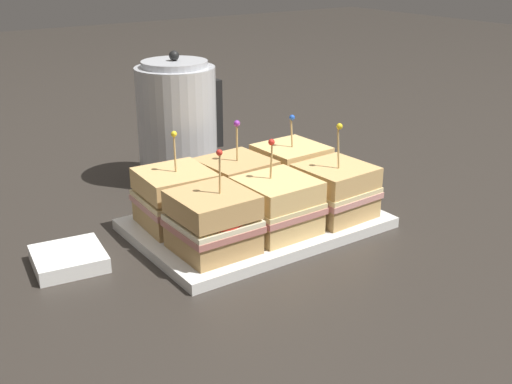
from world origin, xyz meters
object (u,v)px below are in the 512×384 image
Objects in this scene: kettle_steel at (178,123)px; sandwich_front_center at (276,206)px; sandwich_back_center at (235,184)px; sandwich_front_right at (335,191)px; sandwich_front_left at (213,222)px; serving_platter at (256,223)px; napkin_stack at (69,259)px; sandwich_back_left at (176,198)px; sandwich_back_right at (291,170)px.

sandwich_front_center is at bearing -91.67° from kettle_steel.
sandwich_front_right is at bearing -45.69° from sandwich_back_center.
kettle_steel is (0.13, 0.35, 0.06)m from sandwich_front_left.
napkin_stack reaches higher than serving_platter.
kettle_steel is at bearing 108.03° from sandwich_front_right.
serving_platter is 1.54× the size of kettle_steel.
serving_platter is at bearing 152.64° from sandwich_front_right.
sandwich_back_left is 0.12m from sandwich_back_center.
sandwich_back_left reaches higher than napkin_stack.
sandwich_front_left is 0.61× the size of kettle_steel.
serving_platter is at bearing 87.90° from sandwich_front_center.
sandwich_front_right is (0.12, -0.06, 0.05)m from serving_platter.
napkin_stack is (-0.44, 0.11, -0.05)m from sandwich_front_right.
sandwich_back_left is (-0.12, 0.12, 0.00)m from sandwich_front_center.
serving_platter is 0.08m from sandwich_back_center.
sandwich_back_center is at bearing 45.56° from sandwich_front_left.
sandwich_back_right reaches higher than serving_platter.
sandwich_front_left is 0.23m from napkin_stack.
sandwich_back_right is 1.31× the size of napkin_stack.
sandwich_front_left is 0.12m from sandwich_front_center.
serving_platter is at bearing -89.07° from sandwich_back_center.
napkin_stack is at bearing 165.58° from sandwich_front_right.
sandwich_back_center is 0.23m from kettle_steel.
sandwich_front_center is at bearing -90.55° from sandwich_back_center.
serving_platter is at bearing -26.29° from sandwich_back_left.
sandwich_front_right reaches higher than serving_platter.
sandwich_back_left is at bearing -119.63° from kettle_steel.
sandwich_front_center is 0.58× the size of kettle_steel.
sandwich_front_right is 0.18m from sandwich_back_center.
kettle_steel reaches higher than sandwich_front_left.
kettle_steel reaches higher than sandwich_front_center.
sandwich_back_right is at bearing 89.91° from sandwich_front_right.
serving_platter is 2.67× the size of sandwich_back_right.
kettle_steel is at bearing 69.48° from sandwich_front_left.
sandwich_front_center is at bearing 0.51° from sandwich_front_left.
sandwich_back_center is 0.61× the size of kettle_steel.
kettle_steel reaches higher than serving_platter.
sandwich_front_center is (-0.00, -0.06, 0.05)m from serving_platter.
sandwich_back_left is 1.00× the size of sandwich_back_center.
kettle_steel is (-0.12, 0.23, 0.06)m from sandwich_back_right.
napkin_stack is (-0.31, -0.01, -0.05)m from sandwich_back_center.
sandwich_front_right is 0.46m from napkin_stack.
napkin_stack is at bearing -178.46° from sandwich_back_right.
sandwich_back_right is (0.12, -0.00, 0.00)m from sandwich_back_center.
sandwich_front_center is 0.96× the size of sandwich_back_left.
kettle_steel is (-0.11, 0.35, 0.06)m from sandwich_front_right.
sandwich_back_center is at bearing 90.93° from serving_platter.
kettle_steel is (0.01, 0.23, 0.06)m from sandwich_back_center.
serving_platter is 0.15m from sandwich_back_left.
sandwich_back_center reaches higher than napkin_stack.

